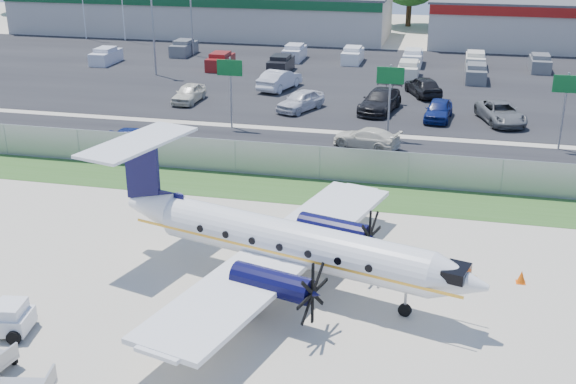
# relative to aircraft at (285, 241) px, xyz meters

# --- Properties ---
(ground) EXTENTS (170.00, 170.00, 0.00)m
(ground) POSITION_rel_aircraft_xyz_m (-0.91, -1.47, -1.99)
(ground) COLOR beige
(ground) RESTS_ON ground
(grass_verge) EXTENTS (170.00, 4.00, 0.02)m
(grass_verge) POSITION_rel_aircraft_xyz_m (-0.91, 10.53, -1.98)
(grass_verge) COLOR #2D561E
(grass_verge) RESTS_ON ground
(access_road) EXTENTS (170.00, 8.00, 0.02)m
(access_road) POSITION_rel_aircraft_xyz_m (-0.91, 17.53, -1.98)
(access_road) COLOR black
(access_road) RESTS_ON ground
(parking_lot) EXTENTS (170.00, 32.00, 0.02)m
(parking_lot) POSITION_rel_aircraft_xyz_m (-0.91, 38.53, -1.98)
(parking_lot) COLOR black
(parking_lot) RESTS_ON ground
(perimeter_fence) EXTENTS (120.00, 0.06, 1.99)m
(perimeter_fence) POSITION_rel_aircraft_xyz_m (-0.91, 12.53, -0.99)
(perimeter_fence) COLOR gray
(perimeter_fence) RESTS_ON ground
(building_west) EXTENTS (46.40, 12.40, 5.24)m
(building_west) POSITION_rel_aircraft_xyz_m (-24.91, 60.51, 0.64)
(building_west) COLOR #BAB3A8
(building_west) RESTS_ON ground
(sign_left) EXTENTS (1.80, 0.26, 5.00)m
(sign_left) POSITION_rel_aircraft_xyz_m (-8.91, 21.44, 1.62)
(sign_left) COLOR gray
(sign_left) RESTS_ON ground
(sign_mid) EXTENTS (1.80, 0.26, 5.00)m
(sign_mid) POSITION_rel_aircraft_xyz_m (2.09, 21.44, 1.62)
(sign_mid) COLOR gray
(sign_mid) RESTS_ON ground
(sign_right) EXTENTS (1.80, 0.26, 5.00)m
(sign_right) POSITION_rel_aircraft_xyz_m (13.09, 21.44, 1.62)
(sign_right) COLOR gray
(sign_right) RESTS_ON ground
(light_pole_nw) EXTENTS (0.90, 0.35, 9.09)m
(light_pole_nw) POSITION_rel_aircraft_xyz_m (-20.91, 36.53, 3.24)
(light_pole_nw) COLOR gray
(light_pole_nw) RESTS_ON ground
(light_pole_sw) EXTENTS (0.90, 0.35, 9.09)m
(light_pole_sw) POSITION_rel_aircraft_xyz_m (-20.91, 46.53, 3.24)
(light_pole_sw) COLOR gray
(light_pole_sw) RESTS_ON ground
(tree_line) EXTENTS (112.00, 6.00, 14.00)m
(tree_line) POSITION_rel_aircraft_xyz_m (-0.91, 72.53, -1.99)
(tree_line) COLOR #1A5318
(tree_line) RESTS_ON ground
(aircraft) EXTENTS (16.89, 16.50, 5.16)m
(aircraft) POSITION_rel_aircraft_xyz_m (0.00, 0.00, 0.00)
(aircraft) COLOR silver
(aircraft) RESTS_ON ground
(pushback_tug) EXTENTS (2.45, 1.94, 1.22)m
(pushback_tug) POSITION_rel_aircraft_xyz_m (-9.19, -5.82, -1.41)
(pushback_tug) COLOR silver
(pushback_tug) RESTS_ON ground
(cone_nose) EXTENTS (0.39, 0.39, 0.55)m
(cone_nose) POSITION_rel_aircraft_xyz_m (9.50, 2.37, -1.73)
(cone_nose) COLOR #EC5507
(cone_nose) RESTS_ON ground
(cone_starboard_wing) EXTENTS (0.43, 0.43, 0.61)m
(cone_starboard_wing) POSITION_rel_aircraft_xyz_m (-2.91, 5.52, -1.70)
(cone_starboard_wing) COLOR #EC5507
(cone_starboard_wing) RESTS_ON ground
(road_car_west) EXTENTS (4.03, 1.85, 1.34)m
(road_car_west) POSITION_rel_aircraft_xyz_m (-13.59, 15.69, -1.99)
(road_car_west) COLOR navy
(road_car_west) RESTS_ON ground
(road_car_mid) EXTENTS (4.80, 3.09, 1.29)m
(road_car_mid) POSITION_rel_aircraft_xyz_m (0.95, 19.11, -1.99)
(road_car_mid) COLOR beige
(road_car_mid) RESTS_ON ground
(parked_car_a) EXTENTS (1.80, 4.32, 1.46)m
(parked_car_a) POSITION_rel_aircraft_xyz_m (-14.39, 27.70, -1.99)
(parked_car_a) COLOR beige
(parked_car_a) RESTS_ON ground
(parked_car_b) EXTENTS (3.51, 4.93, 1.56)m
(parked_car_b) POSITION_rel_aircraft_xyz_m (-5.15, 27.22, -1.99)
(parked_car_b) COLOR silver
(parked_car_b) RESTS_ON ground
(parked_car_c) EXTENTS (3.28, 6.02, 1.65)m
(parked_car_c) POSITION_rel_aircraft_xyz_m (0.82, 28.29, -1.99)
(parked_car_c) COLOR black
(parked_car_c) RESTS_ON ground
(parked_car_d) EXTENTS (2.17, 4.55, 1.50)m
(parked_car_d) POSITION_rel_aircraft_xyz_m (5.26, 26.90, -1.99)
(parked_car_d) COLOR navy
(parked_car_d) RESTS_ON ground
(parked_car_e) EXTENTS (3.96, 5.85, 1.49)m
(parked_car_e) POSITION_rel_aircraft_xyz_m (9.67, 27.12, -1.99)
(parked_car_e) COLOR #595B5E
(parked_car_e) RESTS_ON ground
(parked_car_f) EXTENTS (3.04, 5.47, 1.71)m
(parked_car_f) POSITION_rel_aircraft_xyz_m (-8.34, 33.60, -1.99)
(parked_car_f) COLOR silver
(parked_car_f) RESTS_ON ground
(parked_car_g) EXTENTS (3.67, 5.19, 1.64)m
(parked_car_g) POSITION_rel_aircraft_xyz_m (3.77, 34.03, -1.99)
(parked_car_g) COLOR black
(parked_car_g) RESTS_ON ground
(far_parking_rows) EXTENTS (56.00, 10.00, 1.60)m
(far_parking_rows) POSITION_rel_aircraft_xyz_m (-0.91, 43.53, -1.99)
(far_parking_rows) COLOR gray
(far_parking_rows) RESTS_ON ground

